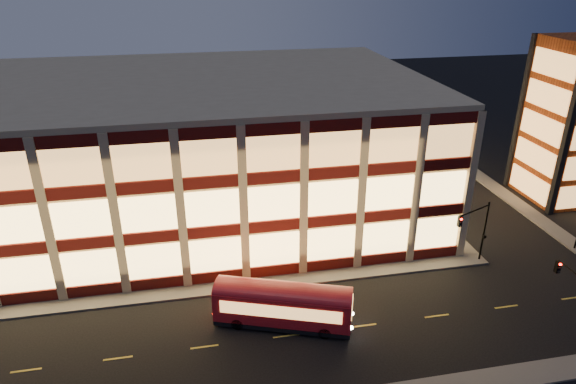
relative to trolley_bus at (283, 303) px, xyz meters
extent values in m
plane|color=black|center=(-4.03, 4.55, -1.93)|extent=(200.00, 200.00, 0.00)
cube|color=#514F4C|center=(-7.03, 5.55, -1.85)|extent=(54.00, 2.00, 0.15)
cube|color=#514F4C|center=(18.97, 21.55, -1.85)|extent=(2.00, 30.00, 0.15)
cube|color=#514F4C|center=(29.97, 21.55, -1.85)|extent=(2.00, 30.00, 0.15)
cube|color=tan|center=(-7.03, 21.55, 5.07)|extent=(50.00, 30.00, 14.00)
cube|color=tan|center=(-7.03, 21.55, 12.32)|extent=(50.40, 30.40, 0.50)
cube|color=#470C0A|center=(-7.03, 6.43, -1.28)|extent=(50.10, 0.25, 1.00)
cube|color=#FFCA6B|center=(-7.03, 6.45, 0.82)|extent=(49.00, 0.20, 3.00)
cube|color=#470C0A|center=(18.09, 21.55, -1.28)|extent=(0.25, 30.10, 1.00)
cube|color=#FFCA6B|center=(18.07, 21.55, 0.82)|extent=(0.20, 29.00, 3.00)
cube|color=#470C0A|center=(-7.03, 6.43, 3.12)|extent=(50.10, 0.25, 1.00)
cube|color=#FFCA6B|center=(-7.03, 6.45, 5.22)|extent=(49.00, 0.20, 3.00)
cube|color=#470C0A|center=(18.09, 21.55, 3.12)|extent=(0.25, 30.10, 1.00)
cube|color=#FFCA6B|center=(18.07, 21.55, 5.22)|extent=(0.20, 29.00, 3.00)
cube|color=#470C0A|center=(-7.03, 6.43, 7.52)|extent=(50.10, 0.25, 1.00)
cube|color=#FFCA6B|center=(-7.03, 6.45, 9.62)|extent=(49.00, 0.20, 3.00)
cube|color=#470C0A|center=(18.09, 21.55, 7.52)|extent=(0.25, 30.10, 1.00)
cube|color=#FFCA6B|center=(18.07, 21.55, 9.62)|extent=(0.20, 29.00, 3.00)
cube|color=#8C3814|center=(35.97, 16.55, 7.07)|extent=(8.00, 8.00, 18.00)
cube|color=black|center=(31.97, 12.55, 7.07)|extent=(0.60, 0.60, 18.00)
cube|color=black|center=(31.97, 20.55, 7.07)|extent=(0.60, 0.60, 18.00)
cube|color=#F7A956|center=(31.89, 16.55, -0.13)|extent=(0.16, 6.60, 2.60)
cube|color=#F7A956|center=(31.89, 16.55, 3.27)|extent=(0.16, 6.60, 2.60)
cube|color=#F7A956|center=(31.89, 16.55, 6.67)|extent=(0.16, 6.60, 2.60)
cube|color=#F7A956|center=(31.89, 16.55, 10.07)|extent=(0.16, 6.60, 2.60)
cube|color=#F7A956|center=(31.89, 16.55, 13.47)|extent=(0.16, 6.60, 2.60)
cylinder|color=black|center=(19.47, 5.35, 1.07)|extent=(0.18, 0.18, 6.00)
cylinder|color=black|center=(17.72, 4.60, 3.77)|extent=(3.56, 1.63, 0.14)
cube|color=black|center=(15.97, 3.85, 3.27)|extent=(0.32, 0.32, 0.95)
sphere|color=#FF0C05|center=(15.97, 3.67, 3.57)|extent=(0.20, 0.20, 0.20)
cube|color=black|center=(19.47, 5.15, 0.67)|extent=(0.25, 0.18, 0.28)
cube|color=black|center=(19.47, -3.95, 3.27)|extent=(0.32, 0.32, 0.95)
sphere|color=#FF0C05|center=(19.47, -4.13, 3.57)|extent=(0.20, 0.20, 0.20)
cube|color=#990812|center=(0.00, 0.00, -0.18)|extent=(10.53, 5.95, 2.36)
cube|color=black|center=(0.00, 0.00, -1.57)|extent=(10.53, 5.95, 0.36)
cylinder|color=black|center=(-3.47, 0.07, -1.47)|extent=(0.97, 0.61, 0.92)
cylinder|color=black|center=(-2.70, 2.19, -1.47)|extent=(0.97, 0.61, 0.92)
cylinder|color=black|center=(2.70, -2.19, -1.47)|extent=(0.97, 0.61, 0.92)
cylinder|color=black|center=(3.47, -0.07, -1.47)|extent=(0.97, 0.61, 0.92)
cube|color=#F7A956|center=(-0.45, -1.23, 0.13)|extent=(8.50, 3.17, 1.03)
cube|color=#F7A956|center=(0.45, 1.23, 0.13)|extent=(8.50, 3.17, 1.03)
camera|label=1|loc=(-5.74, -30.95, 23.58)|focal=32.00mm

